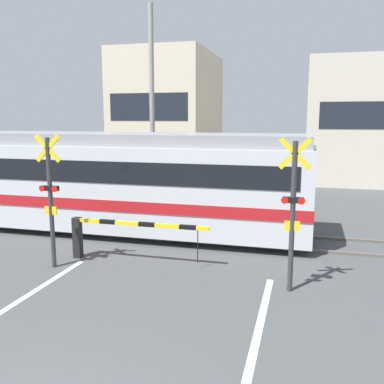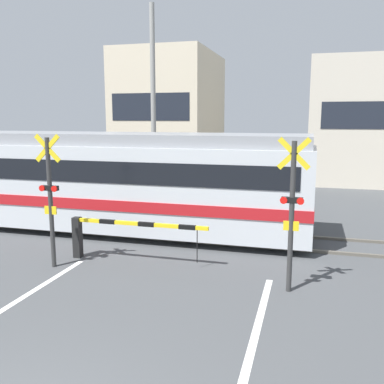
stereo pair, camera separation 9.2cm
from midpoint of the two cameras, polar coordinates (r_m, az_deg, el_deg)
The scene contains 11 objects.
rail_track_near at distance 12.82m, azimuth 0.61°, elevation -6.64°, with size 50.00×0.10×0.08m.
rail_track_far at distance 14.16m, azimuth 2.11°, elevation -5.04°, with size 50.00×0.10×0.08m.
commuter_train at distance 15.68m, azimuth -20.27°, elevation 2.05°, with size 18.69×2.84×3.20m.
crossing_barrier_near at distance 11.32m, azimuth -10.78°, elevation -5.13°, with size 3.68×0.20×1.09m.
crossing_barrier_far at distance 16.01m, azimuth 10.21°, elevation -0.70°, with size 3.68×0.20×1.09m.
crossing_signal_left at distance 10.96m, azimuth -18.17°, elevation -0.40°, with size 0.68×0.15×3.30m.
crossing_signal_right at distance 9.15m, azimuth 13.45°, elevation -2.13°, with size 0.68×0.15×3.30m.
pedestrian at distance 17.80m, azimuth 8.61°, elevation 1.06°, with size 0.38×0.22×1.71m.
building_left_of_street at distance 28.89m, azimuth -2.70°, elevation 10.32°, with size 5.65×7.82×7.82m.
building_right_of_street at distance 27.70m, azimuth 23.53°, elevation 8.61°, with size 7.73×7.82×6.91m.
utility_pole_streetside at distance 19.41m, azimuth -5.05°, elevation 11.56°, with size 0.22×0.22×8.53m.
Camera 2 is at (3.20, -3.11, 3.69)m, focal length 40.00 mm.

